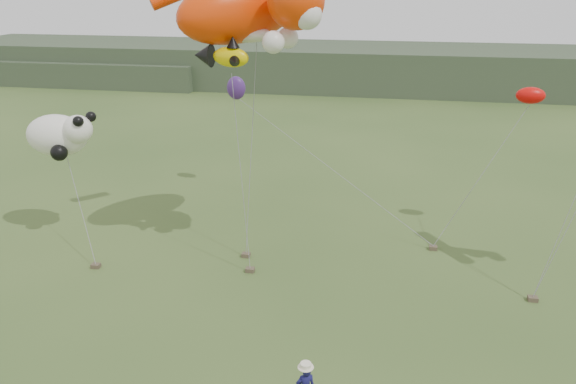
{
  "coord_description": "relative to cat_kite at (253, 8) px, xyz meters",
  "views": [
    {
      "loc": [
        1.64,
        -13.6,
        10.64
      ],
      "look_at": [
        -1.38,
        3.0,
        4.14
      ],
      "focal_mm": 35.0,
      "sensor_mm": 36.0,
      "label": 1
    }
  ],
  "objects": [
    {
      "name": "sandbag_anchors",
      "position": [
        2.25,
        -1.05,
        -9.52
      ],
      "size": [
        16.59,
        4.23,
        0.17
      ],
      "color": "brown",
      "rests_on": "ground"
    },
    {
      "name": "fish_kite",
      "position": [
        -0.99,
        -0.87,
        -1.57
      ],
      "size": [
        2.15,
        1.45,
        1.11
      ],
      "color": "#E0C302",
      "rests_on": "ground"
    },
    {
      "name": "headland",
      "position": [
        0.18,
        38.07,
        -7.68
      ],
      "size": [
        90.0,
        13.0,
        4.0
      ],
      "color": "#2D3D28",
      "rests_on": "ground"
    },
    {
      "name": "panda_kite",
      "position": [
        -8.22,
        -0.01,
        -5.02
      ],
      "size": [
        3.05,
        1.97,
        1.89
      ],
      "color": "white",
      "rests_on": "ground"
    },
    {
      "name": "cat_kite",
      "position": [
        0.0,
        0.0,
        0.0
      ],
      "size": [
        6.94,
        5.65,
        3.15
      ],
      "color": "red",
      "rests_on": "ground"
    },
    {
      "name": "misc_kites",
      "position": [
        2.84,
        5.32,
        -3.83
      ],
      "size": [
        14.1,
        4.07,
        1.68
      ],
      "color": "red",
      "rests_on": "ground"
    },
    {
      "name": "ground",
      "position": [
        3.3,
        -6.62,
        -9.6
      ],
      "size": [
        120.0,
        120.0,
        0.0
      ],
      "primitive_type": "plane",
      "color": "#385123",
      "rests_on": "ground"
    }
  ]
}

